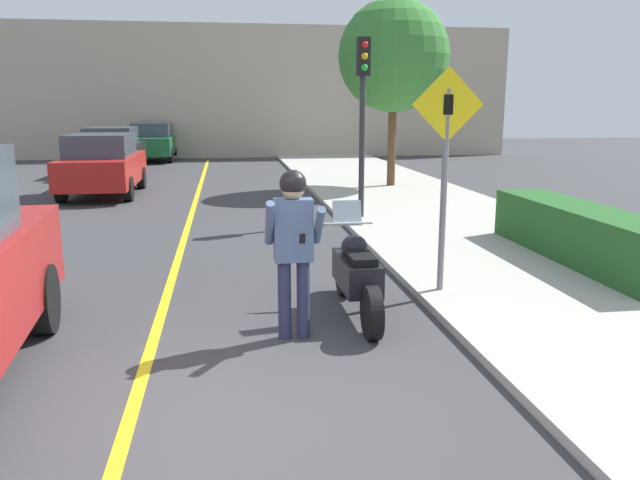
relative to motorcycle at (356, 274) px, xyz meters
The scene contains 13 objects.
ground_plane 2.98m from the motorcycle, 125.35° to the right, with size 80.00×80.00×0.00m, color #38383A.
sidewalk_curb 3.51m from the motorcycle, 27.32° to the left, with size 4.40×44.00×0.10m.
road_center_line 4.30m from the motorcycle, 122.60° to the left, with size 0.12×36.00×0.01m.
building_backdrop 23.80m from the motorcycle, 94.13° to the left, with size 28.00×1.20×6.09m.
motorcycle is the anchor object (origin of this frame).
person_biker 1.22m from the motorcycle, 140.67° to the right, with size 0.59×0.49×1.80m.
crossing_sign 1.85m from the motorcycle, 23.01° to the left, with size 0.91×0.08×2.80m.
traffic_light 6.48m from the motorcycle, 77.23° to the left, with size 0.26×0.30×3.69m.
hedge_row 4.28m from the motorcycle, 24.26° to the left, with size 0.90×4.23×0.82m.
street_tree 12.05m from the motorcycle, 73.12° to the left, with size 3.20×3.20×5.32m.
parked_car_red 11.91m from the motorcycle, 113.97° to the left, with size 1.88×4.20×1.68m.
parked_car_black 17.22m from the motorcycle, 108.56° to the left, with size 1.88×4.20×1.68m.
parked_car_green 22.42m from the motorcycle, 102.08° to the left, with size 1.88×4.20×1.68m.
Camera 1 is at (0.23, -4.55, 2.44)m, focal length 35.00 mm.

